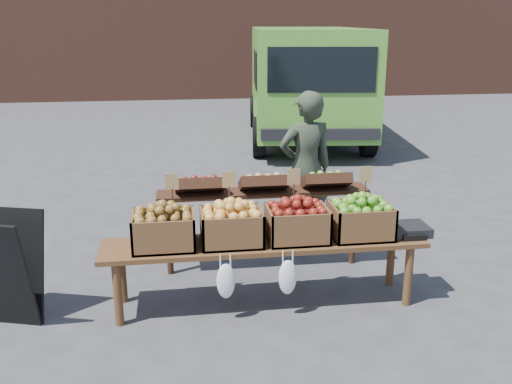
{
  "coord_description": "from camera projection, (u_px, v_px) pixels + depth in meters",
  "views": [
    {
      "loc": [
        -0.57,
        -4.77,
        2.33
      ],
      "look_at": [
        0.13,
        0.1,
        0.85
      ],
      "focal_mm": 40.0,
      "sensor_mm": 36.0,
      "label": 1
    }
  ],
  "objects": [
    {
      "name": "ground",
      "position": [
        244.0,
        283.0,
        5.27
      ],
      "size": [
        80.0,
        80.0,
        0.0
      ],
      "primitive_type": "plane",
      "color": "#3E3E40"
    },
    {
      "name": "delivery_van",
      "position": [
        306.0,
        85.0,
        11.37
      ],
      "size": [
        2.81,
        5.14,
        2.2
      ],
      "primitive_type": null,
      "rotation": [
        0.0,
        0.0,
        -0.12
      ],
      "color": "#549F31",
      "rests_on": "ground"
    },
    {
      "name": "vendor",
      "position": [
        306.0,
        168.0,
        6.07
      ],
      "size": [
        0.66,
        0.49,
        1.65
      ],
      "primitive_type": "imported",
      "rotation": [
        0.0,
        0.0,
        3.32
      ],
      "color": "#2E3828",
      "rests_on": "ground"
    },
    {
      "name": "chalkboard_sign",
      "position": [
        0.0,
        269.0,
        4.47
      ],
      "size": [
        0.68,
        0.5,
        0.93
      ],
      "primitive_type": null,
      "rotation": [
        0.0,
        0.0,
        -0.3
      ],
      "color": "black",
      "rests_on": "ground"
    },
    {
      "name": "back_table",
      "position": [
        263.0,
        218.0,
        5.46
      ],
      "size": [
        2.1,
        0.44,
        1.04
      ],
      "primitive_type": null,
      "color": "#311A0F",
      "rests_on": "ground"
    },
    {
      "name": "display_bench",
      "position": [
        264.0,
        273.0,
        4.83
      ],
      "size": [
        2.7,
        0.56,
        0.57
      ],
      "primitive_type": null,
      "color": "#50331A",
      "rests_on": "ground"
    },
    {
      "name": "crate_golden_apples",
      "position": [
        164.0,
        230.0,
        4.6
      ],
      "size": [
        0.5,
        0.4,
        0.28
      ],
      "primitive_type": null,
      "color": "brown",
      "rests_on": "display_bench"
    },
    {
      "name": "crate_russet_pears",
      "position": [
        231.0,
        227.0,
        4.67
      ],
      "size": [
        0.5,
        0.4,
        0.28
      ],
      "primitive_type": null,
      "color": "gold",
      "rests_on": "display_bench"
    },
    {
      "name": "crate_red_apples",
      "position": [
        297.0,
        224.0,
        4.75
      ],
      "size": [
        0.5,
        0.4,
        0.28
      ],
      "primitive_type": null,
      "color": "maroon",
      "rests_on": "display_bench"
    },
    {
      "name": "crate_green_apples",
      "position": [
        361.0,
        221.0,
        4.82
      ],
      "size": [
        0.5,
        0.4,
        0.28
      ],
      "primitive_type": null,
      "color": "#3D8A1D",
      "rests_on": "display_bench"
    },
    {
      "name": "weighing_scale",
      "position": [
        408.0,
        229.0,
        4.91
      ],
      "size": [
        0.34,
        0.3,
        0.08
      ],
      "primitive_type": "cube",
      "color": "black",
      "rests_on": "display_bench"
    }
  ]
}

